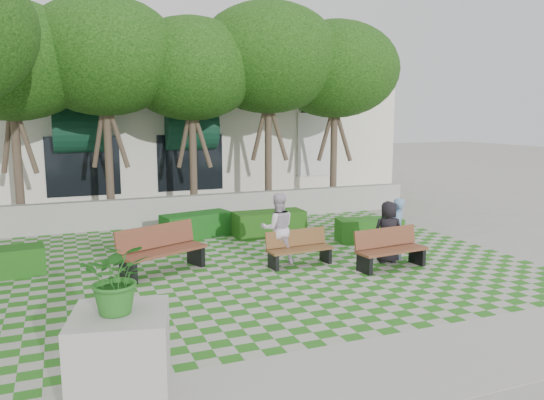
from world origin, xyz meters
name	(u,v)px	position (x,y,z in m)	size (l,w,h in m)	color
ground	(276,274)	(0.00, 0.00, 0.00)	(90.00, 90.00, 0.00)	gray
lawn	(260,262)	(0.00, 1.00, 0.01)	(12.00, 12.00, 0.00)	#2B721E
sidewalk_south	(404,367)	(0.00, -4.70, 0.01)	(16.00, 2.00, 0.01)	#9E9B93
retaining_wall	(204,208)	(0.00, 6.20, 0.45)	(15.00, 0.36, 0.90)	#9E9B93
bench_east	(390,249)	(2.59, -0.52, 0.44)	(1.77, 0.74, 0.90)	brown
bench_mid	(299,249)	(0.76, 0.47, 0.39)	(1.58, 0.61, 0.82)	brown
bench_west	(161,250)	(-2.32, 1.06, 0.50)	(2.09, 1.41, 1.05)	brown
hedge_east	(369,230)	(3.57, 1.92, 0.31)	(1.79, 0.71, 0.63)	#1B5216
hedge_midright	(269,224)	(1.23, 3.55, 0.36)	(2.04, 0.82, 0.72)	#1C4913
hedge_midleft	(196,225)	(-0.76, 4.17, 0.34)	(1.97, 0.79, 0.69)	#134A16
hedge_west	(0,263)	(-5.61, 2.01, 0.31)	(1.77, 0.71, 0.62)	#194D14
planter_front	(120,337)	(-3.73, -4.13, 0.82)	(1.35, 1.35, 2.01)	#9E9B93
person_blue	(396,229)	(3.10, -0.02, 0.76)	(0.55, 0.36, 1.52)	#658DB8
person_dark	(388,232)	(2.81, -0.11, 0.74)	(0.72, 0.47, 1.47)	black
person_white	(278,228)	(0.37, 0.81, 0.83)	(0.81, 0.63, 1.67)	silver
tree_row	(142,56)	(-1.86, 5.95, 5.18)	(17.70, 13.40, 7.41)	#47382B
building	(180,136)	(0.93, 14.08, 2.52)	(18.00, 8.92, 5.15)	white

